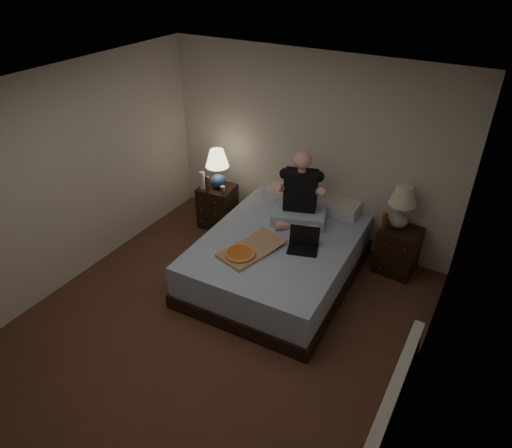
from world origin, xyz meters
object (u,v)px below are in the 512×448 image
Objects in this scene: beer_bottle_left at (207,184)px; pizza_box at (240,254)px; nightstand_left at (218,206)px; radiator at (394,395)px; lamp_left at (218,169)px; nightstand_right at (397,250)px; water_bottle at (203,180)px; person at (300,189)px; bed at (279,257)px; laptop at (303,242)px; lamp_right at (401,207)px; beer_bottle_right at (384,222)px; soda_can at (223,189)px.

beer_bottle_left is 1.54m from pizza_box.
radiator is at bearing -36.72° from nightstand_left.
lamp_left is 2.43× the size of beer_bottle_left.
nightstand_right is 2.74m from water_bottle.
nightstand_left is at bearing -138.23° from lamp_left.
nightstand_right is at bearing 60.42° from pizza_box.
person is at bearing 0.17° from beer_bottle_left.
laptop reaches higher than bed.
beer_bottle_right is (-0.13, -0.16, -0.16)m from lamp_right.
laptop is at bearing -23.60° from lamp_left.
beer_bottle_right is at bearing -143.23° from nightstand_right.
soda_can is 0.43× the size of beer_bottle_left.
lamp_right is at bearing 150.96° from nightstand_right.
beer_bottle_right is 0.68× the size of laptop.
bed is at bearing 85.90° from pizza_box.
lamp_right is 0.74× the size of pizza_box.
pizza_box is (-1.36, -1.44, -0.28)m from lamp_right.
laptop is (1.50, -0.61, 0.02)m from soda_can.
beer_bottle_left is 2.39m from beer_bottle_right.
nightstand_left is (-1.33, 0.61, 0.03)m from bed.
soda_can is (-2.31, -0.35, -0.22)m from lamp_right.
nightstand_right is at bearing 7.55° from soda_can.
nightstand_right is 1.44m from person.
person is at bearing -3.44° from soda_can.
bed is at bearing -25.67° from lamp_left.
nightstand_left is 2.66× the size of beer_bottle_right.
beer_bottle_left is (-0.03, -0.17, 0.42)m from nightstand_left.
radiator is at bearing -62.08° from person.
beer_bottle_right reaches higher than soda_can.
bed is 6.56× the size of laptop.
radiator is (1.97, -0.63, -0.40)m from pizza_box.
lamp_right reaches higher than water_bottle.
bed is 1.46m from nightstand_left.
laptop is at bearing -130.12° from beer_bottle_right.
nightstand_right is 0.65× the size of person.
water_bottle reaches higher than radiator.
beer_bottle_left is 0.30× the size of pizza_box.
pizza_box is (1.12, -1.18, 0.29)m from nightstand_left.
laptop is (1.65, -0.72, -0.21)m from lamp_left.
laptop is at bearing -17.11° from bed.
bed is 9.69× the size of beer_bottle_right.
beer_bottle_left is at bearing -107.53° from nightstand_left.
beer_bottle_right is 0.30× the size of pizza_box.
laptop is (1.70, -0.54, -0.05)m from beer_bottle_left.
water_bottle reaches higher than soda_can.
water_bottle is (-2.62, -0.39, -0.14)m from lamp_right.
bed is at bearing -24.17° from soda_can.
pizza_box is (0.95, -1.08, -0.06)m from soda_can.
beer_bottle_left reaches higher than pizza_box.
radiator is at bearing -30.73° from lamp_left.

